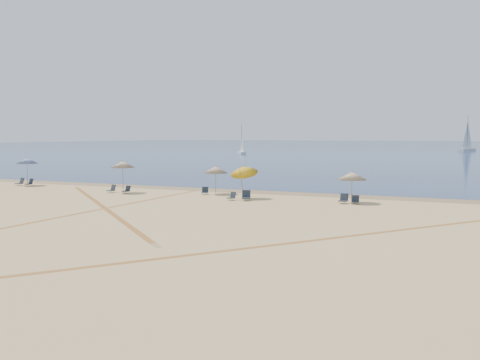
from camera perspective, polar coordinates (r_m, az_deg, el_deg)
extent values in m
plane|color=tan|center=(23.96, -19.57, -6.82)|extent=(160.00, 160.00, 0.00)
plane|color=#0C2151|center=(242.67, 19.71, 3.45)|extent=(500.00, 500.00, 0.00)
plane|color=olive|center=(44.39, 2.06, -1.27)|extent=(500.00, 500.00, 0.00)
cylinder|color=gray|center=(53.98, -21.78, 0.79)|extent=(0.05, 0.05, 2.46)
cone|color=silver|center=(53.92, -21.82, 1.93)|extent=(1.95, 1.95, 0.55)
sphere|color=gray|center=(53.91, -21.83, 2.25)|extent=(0.08, 0.08, 0.08)
cylinder|color=gray|center=(44.91, -12.40, 0.27)|extent=(0.05, 0.05, 2.47)
cone|color=#F6E8C8|center=(44.84, -12.43, 1.66)|extent=(1.97, 1.97, 0.55)
sphere|color=gray|center=(44.82, -12.44, 2.04)|extent=(0.08, 0.08, 0.08)
cylinder|color=gray|center=(42.91, -2.62, -0.08)|extent=(0.05, 0.05, 2.09)
cone|color=#F6E8C8|center=(42.84, -2.63, 1.11)|extent=(1.97, 1.97, 0.55)
sphere|color=gray|center=(42.82, -2.63, 1.51)|extent=(0.08, 0.08, 0.08)
cylinder|color=gray|center=(39.57, 0.19, -0.37)|extent=(0.05, 0.86, 2.29)
cone|color=yellow|center=(39.82, 0.40, 1.10)|extent=(2.08, 2.14, 1.22)
sphere|color=gray|center=(39.80, 0.40, 1.53)|extent=(0.08, 0.08, 0.08)
cylinder|color=gray|center=(38.08, 11.85, -0.85)|extent=(0.05, 0.05, 2.03)
cone|color=#F6E8C8|center=(38.01, 11.88, 0.44)|extent=(2.09, 2.09, 0.55)
sphere|color=gray|center=(37.99, 11.88, 0.89)|extent=(0.08, 0.08, 0.08)
cube|color=black|center=(53.84, -22.55, -0.35)|extent=(0.75, 0.75, 0.05)
cube|color=black|center=(53.95, -22.28, -0.06)|extent=(0.64, 0.38, 0.53)
cylinder|color=#A5A5AD|center=(53.91, -22.83, -0.46)|extent=(0.03, 0.03, 0.20)
cylinder|color=#A5A5AD|center=(53.49, -22.60, -0.49)|extent=(0.03, 0.03, 0.20)
cube|color=black|center=(53.16, -21.68, -0.40)|extent=(0.69, 0.69, 0.05)
cube|color=black|center=(53.28, -21.43, -0.12)|extent=(0.60, 0.35, 0.50)
cylinder|color=#A5A5AD|center=(53.22, -21.95, -0.50)|extent=(0.02, 0.02, 0.18)
cylinder|color=#A5A5AD|center=(52.83, -21.71, -0.53)|extent=(0.02, 0.02, 0.18)
cube|color=black|center=(44.93, -13.65, -1.11)|extent=(0.67, 0.67, 0.05)
cube|color=black|center=(45.06, -13.39, -0.79)|extent=(0.57, 0.35, 0.48)
cylinder|color=#A5A5AD|center=(44.96, -13.96, -1.22)|extent=(0.02, 0.02, 0.17)
cylinder|color=#A5A5AD|center=(44.61, -13.64, -1.26)|extent=(0.02, 0.02, 0.17)
cube|color=black|center=(44.26, -12.11, -1.18)|extent=(0.60, 0.60, 0.05)
cube|color=black|center=(44.40, -11.88, -0.87)|extent=(0.53, 0.29, 0.45)
cylinder|color=#A5A5AD|center=(44.27, -12.42, -1.29)|extent=(0.02, 0.02, 0.16)
cylinder|color=#A5A5AD|center=(43.97, -12.07, -1.33)|extent=(0.02, 0.02, 0.16)
cube|color=black|center=(42.34, -3.78, -1.35)|extent=(0.64, 0.64, 0.05)
cube|color=black|center=(42.56, -3.74, -1.03)|extent=(0.53, 0.35, 0.45)
cylinder|color=#A5A5AD|center=(42.21, -4.16, -1.49)|extent=(0.02, 0.02, 0.16)
cylinder|color=#A5A5AD|center=(42.17, -3.62, -1.49)|extent=(0.02, 0.02, 0.16)
cube|color=black|center=(38.72, -0.99, -1.93)|extent=(0.63, 0.63, 0.04)
cube|color=black|center=(38.86, -0.74, -1.59)|extent=(0.52, 0.34, 0.43)
cylinder|color=#A5A5AD|center=(38.70, -1.31, -2.05)|extent=(0.02, 0.02, 0.16)
cylinder|color=#A5A5AD|center=(38.43, -0.90, -2.10)|extent=(0.02, 0.02, 0.16)
cube|color=black|center=(38.35, 0.66, -1.94)|extent=(0.79, 0.79, 0.06)
cube|color=black|center=(38.62, 0.68, -1.49)|extent=(0.65, 0.43, 0.55)
cylinder|color=#A5A5AD|center=(38.17, 0.17, -2.12)|extent=(0.03, 0.03, 0.20)
cylinder|color=#A5A5AD|center=(38.15, 0.90, -2.12)|extent=(0.03, 0.03, 0.20)
cube|color=black|center=(37.45, 10.95, -2.21)|extent=(0.60, 0.60, 0.05)
cube|color=black|center=(37.68, 11.08, -1.80)|extent=(0.58, 0.25, 0.50)
cylinder|color=#A5A5AD|center=(37.33, 10.55, -2.37)|extent=(0.02, 0.02, 0.18)
cylinder|color=#A5A5AD|center=(37.20, 11.22, -2.41)|extent=(0.02, 0.02, 0.18)
cube|color=black|center=(37.35, 12.22, -2.29)|extent=(0.56, 0.56, 0.04)
cube|color=black|center=(37.56, 12.24, -1.92)|extent=(0.51, 0.25, 0.44)
cylinder|color=#A5A5AD|center=(37.19, 11.86, -2.44)|extent=(0.02, 0.02, 0.16)
cylinder|color=#A5A5AD|center=(37.17, 12.46, -2.45)|extent=(0.02, 0.02, 0.16)
cube|color=white|center=(133.72, 0.17, 2.94)|extent=(3.82, 4.71, 0.53)
cylinder|color=gray|center=(133.65, 0.17, 4.42)|extent=(0.11, 0.11, 7.10)
cube|color=white|center=(169.05, 23.09, 2.99)|extent=(4.82, 6.97, 0.76)
cylinder|color=gray|center=(168.99, 23.14, 4.66)|extent=(0.15, 0.15, 10.12)
plane|color=tan|center=(34.84, -15.05, -3.12)|extent=(28.44, 28.44, 0.00)
plane|color=tan|center=(35.69, -13.93, -2.91)|extent=(28.44, 28.44, 0.00)
plane|color=tan|center=(23.96, 6.74, -6.56)|extent=(39.26, 39.26, 0.00)
plane|color=tan|center=(24.61, 8.83, -6.28)|extent=(39.26, 39.26, 0.00)
plane|color=tan|center=(36.27, -14.43, -2.80)|extent=(39.57, 39.57, 0.00)
plane|color=tan|center=(37.34, -14.71, -2.59)|extent=(39.57, 39.57, 0.00)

